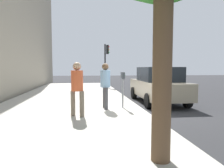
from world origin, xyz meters
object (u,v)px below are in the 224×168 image
traffic_signal (106,58)px  pedestrian_at_meter (105,82)px  parking_meter (123,82)px  parked_sedan_near (158,85)px  pedestrian_bystander (77,85)px

traffic_signal → pedestrian_at_meter: bearing=174.0°
parking_meter → traffic_signal: (9.43, -0.31, 1.41)m
parked_sedan_near → traffic_signal: 8.06m
parking_meter → pedestrian_bystander: bearing=126.1°
pedestrian_at_meter → traffic_signal: traffic_signal is taller
pedestrian_bystander → parking_meter: bearing=-14.5°
parked_sedan_near → traffic_signal: size_ratio=1.23×
parking_meter → parked_sedan_near: (1.76, -2.08, -0.27)m
pedestrian_bystander → traffic_signal: size_ratio=0.49×
pedestrian_at_meter → parked_sedan_near: pedestrian_at_meter is taller
pedestrian_at_meter → pedestrian_bystander: size_ratio=1.00×
parking_meter → pedestrian_at_meter: pedestrian_at_meter is taller
pedestrian_at_meter → pedestrian_bystander: 1.57m
traffic_signal → parked_sedan_near: bearing=-167.0°
parking_meter → pedestrian_at_meter: 0.71m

